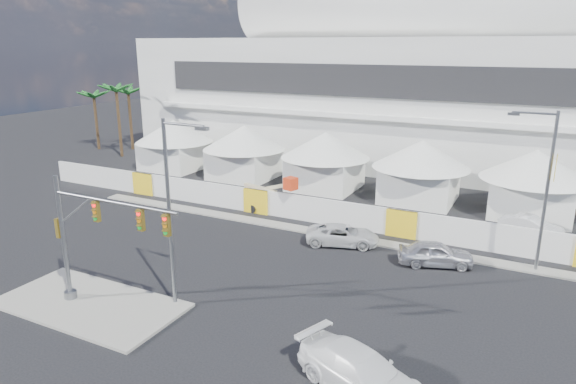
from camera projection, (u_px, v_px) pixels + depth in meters
The scene contains 14 objects.
ground at pixel (216, 306), 27.10m from camera, with size 160.00×160.00×0.00m, color black.
median_island at pixel (90, 304), 27.13m from camera, with size 10.00×5.00×0.15m, color gray.
stadium at pixel (496, 81), 56.22m from camera, with size 80.00×24.80×21.98m.
tent_row at pixel (371, 161), 46.56m from camera, with size 53.40×8.40×5.40m.
hoarding_fence at pixel (402, 223), 36.62m from camera, with size 70.00×0.25×2.00m, color white.
palm_cluster at pixel (129, 97), 65.05m from camera, with size 10.60×10.60×8.55m.
sedan_silver at pixel (435, 254), 31.93m from camera, with size 4.57×1.84×1.56m, color silver.
pickup_curb at pixel (343, 235), 35.28m from camera, with size 4.98×2.30×1.38m, color silver.
pickup_near at pixel (361, 372), 20.27m from camera, with size 5.75×2.34×1.67m, color white.
lot_car_a at pixel (531, 226), 36.91m from camera, with size 4.34×1.51×1.43m, color silver.
traffic_mast at pixel (87, 238), 25.87m from camera, with size 8.02×0.66×6.80m.
streetlight_median at pixel (173, 202), 25.61m from camera, with size 2.70×0.27×9.75m.
streetlight_curb at pixel (544, 181), 29.85m from camera, with size 2.89×0.65×9.76m.
boom_lift at pixel (258, 198), 42.95m from camera, with size 6.95×2.41×3.42m.
Camera 1 is at (14.45, -19.99, 13.32)m, focal length 32.00 mm.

